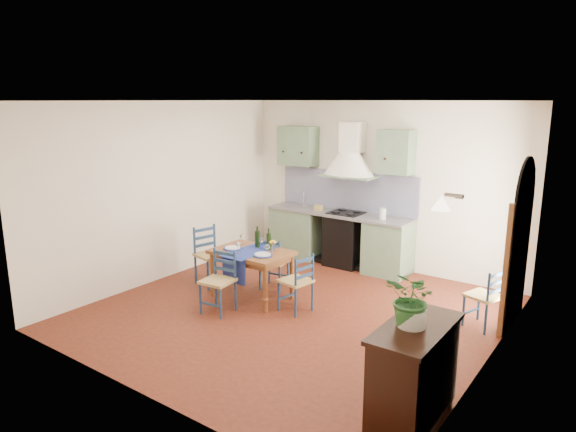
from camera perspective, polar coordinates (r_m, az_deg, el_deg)
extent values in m
plane|color=#4A170F|center=(7.09, 0.64, -10.58)|extent=(5.00, 5.00, 0.00)
cube|color=silver|center=(8.79, 10.12, 3.35)|extent=(5.00, 0.04, 2.80)
cube|color=gray|center=(9.44, 1.12, -1.76)|extent=(0.90, 0.60, 0.88)
cube|color=gray|center=(8.58, 11.07, -3.50)|extent=(0.70, 0.60, 0.88)
cube|color=black|center=(8.92, 6.41, -2.70)|extent=(0.60, 0.58, 0.88)
cube|color=gray|center=(8.89, 5.64, 0.31)|extent=(2.60, 0.64, 0.04)
cube|color=silver|center=(9.33, 1.13, 0.94)|extent=(0.45, 0.40, 0.03)
cylinder|color=silver|center=(9.45, 1.75, 2.04)|extent=(0.02, 0.02, 0.26)
cube|color=black|center=(8.81, 6.48, 0.34)|extent=(0.55, 0.48, 0.02)
cube|color=black|center=(9.15, 5.68, -4.90)|extent=(2.60, 0.50, 0.08)
cube|color=#090D51|center=(9.05, 6.57, 2.84)|extent=(2.65, 0.05, 0.68)
cube|color=gray|center=(9.33, 1.11, 7.81)|extent=(0.70, 0.34, 0.70)
cube|color=gray|center=(8.40, 11.90, 6.98)|extent=(0.55, 0.34, 0.70)
cone|color=white|center=(8.72, 6.82, 5.71)|extent=(0.96, 0.96, 0.40)
cube|color=white|center=(8.76, 7.19, 8.69)|extent=(0.36, 0.30, 0.50)
cube|color=silver|center=(5.64, 21.93, -2.64)|extent=(0.04, 5.00, 2.80)
cube|color=black|center=(7.12, 24.22, -4.57)|extent=(0.03, 1.00, 1.65)
cylinder|color=black|center=(6.94, 24.84, 1.96)|extent=(0.03, 1.00, 1.00)
cube|color=brown|center=(6.62, 23.03, -5.73)|extent=(0.06, 0.06, 1.65)
cube|color=brown|center=(7.64, 24.89, -3.51)|extent=(0.06, 0.06, 1.65)
cube|color=brown|center=(7.29, 24.58, -2.95)|extent=(0.04, 0.55, 1.96)
cylinder|color=silver|center=(4.38, 17.96, 2.15)|extent=(0.15, 0.04, 0.04)
cone|color=#FFEDC6|center=(4.43, 16.68, 1.41)|extent=(0.16, 0.16, 0.12)
cube|color=silver|center=(8.32, -13.56, 2.67)|extent=(0.04, 5.00, 2.80)
cube|color=white|center=(6.51, 0.71, 12.73)|extent=(5.00, 5.00, 0.01)
cube|color=brown|center=(7.35, -4.06, -4.10)|extent=(1.12, 0.75, 0.05)
cube|color=brown|center=(7.37, -4.05, -4.58)|extent=(1.01, 0.64, 0.08)
cylinder|color=brown|center=(7.57, -8.38, -6.52)|extent=(0.06, 0.06, 0.65)
cylinder|color=brown|center=(7.99, -5.29, -5.38)|extent=(0.06, 0.06, 0.65)
cylinder|color=brown|center=(6.95, -2.54, -8.17)|extent=(0.06, 0.06, 0.65)
cylinder|color=brown|center=(7.40, 0.45, -6.82)|extent=(0.06, 0.06, 0.65)
cube|color=navy|center=(7.31, -4.30, -3.96)|extent=(0.42, 0.84, 0.01)
cube|color=navy|center=(7.13, -6.03, -5.99)|extent=(0.42, 0.02, 0.38)
cylinder|color=navy|center=(7.45, -6.16, -3.59)|extent=(0.28, 0.28, 0.01)
cylinder|color=silver|center=(7.45, -6.16, -3.52)|extent=(0.22, 0.22, 0.01)
cylinder|color=navy|center=(7.10, -2.84, -4.36)|extent=(0.28, 0.28, 0.01)
cylinder|color=silver|center=(7.10, -2.84, -4.28)|extent=(0.22, 0.22, 0.01)
cylinder|color=black|center=(7.47, -3.43, -2.35)|extent=(0.07, 0.07, 0.32)
cylinder|color=black|center=(7.34, -2.15, -2.61)|extent=(0.07, 0.07, 0.32)
cylinder|color=white|center=(7.26, -1.69, -3.59)|extent=(0.05, 0.05, 0.10)
sphere|color=gold|center=(7.24, -1.69, -2.90)|extent=(0.10, 0.10, 0.10)
cylinder|color=navy|center=(7.04, -9.71, -9.05)|extent=(0.03, 0.03, 0.43)
cylinder|color=navy|center=(7.21, -8.08, -6.72)|extent=(0.03, 0.03, 0.84)
cylinder|color=navy|center=(6.84, -7.51, -9.63)|extent=(0.03, 0.03, 0.43)
cylinder|color=navy|center=(7.02, -5.90, -7.20)|extent=(0.03, 0.03, 0.84)
cube|color=#A68E50|center=(6.98, -7.83, -7.17)|extent=(0.43, 0.43, 0.04)
cube|color=navy|center=(7.07, -7.03, -5.89)|extent=(0.35, 0.06, 0.04)
cube|color=navy|center=(7.03, -7.06, -5.03)|extent=(0.35, 0.06, 0.04)
cube|color=navy|center=(7.00, -7.08, -4.16)|extent=(0.35, 0.06, 0.04)
cube|color=navy|center=(6.96, -8.62, -9.69)|extent=(0.34, 0.06, 0.02)
cylinder|color=navy|center=(7.94, 0.02, -6.36)|extent=(0.03, 0.03, 0.41)
cylinder|color=navy|center=(7.60, -0.95, -5.69)|extent=(0.03, 0.03, 0.81)
cylinder|color=navy|center=(8.07, -2.10, -6.06)|extent=(0.03, 0.03, 0.41)
cylinder|color=navy|center=(7.73, -3.14, -5.38)|extent=(0.03, 0.03, 0.81)
cube|color=#A68E50|center=(7.79, -1.55, -5.04)|extent=(0.45, 0.45, 0.04)
cube|color=navy|center=(7.62, -2.06, -4.57)|extent=(0.34, 0.10, 0.04)
cube|color=navy|center=(7.59, -2.07, -3.80)|extent=(0.34, 0.10, 0.04)
cube|color=navy|center=(7.56, -2.08, -3.02)|extent=(0.34, 0.10, 0.04)
cube|color=navy|center=(8.02, -1.05, -6.51)|extent=(0.32, 0.10, 0.02)
cylinder|color=navy|center=(7.85, -8.88, -6.56)|extent=(0.04, 0.04, 0.46)
cylinder|color=navy|center=(8.08, -10.29, -4.40)|extent=(0.04, 0.04, 0.91)
cylinder|color=navy|center=(8.03, -6.67, -6.04)|extent=(0.04, 0.04, 0.46)
cylinder|color=navy|center=(8.25, -8.12, -3.94)|extent=(0.04, 0.04, 0.91)
cube|color=#A68E50|center=(8.01, -8.52, -4.29)|extent=(0.51, 0.51, 0.04)
cube|color=navy|center=(8.12, -9.23, -3.15)|extent=(0.12, 0.38, 0.05)
cube|color=navy|center=(8.09, -9.26, -2.33)|extent=(0.12, 0.38, 0.05)
cube|color=navy|center=(8.06, -9.29, -1.50)|extent=(0.12, 0.38, 0.05)
cube|color=navy|center=(7.95, -7.75, -6.64)|extent=(0.12, 0.36, 0.03)
cylinder|color=navy|center=(7.26, 0.84, -8.23)|extent=(0.03, 0.03, 0.41)
cylinder|color=navy|center=(6.98, 2.74, -7.39)|extent=(0.03, 0.03, 0.81)
cylinder|color=navy|center=(7.05, -1.04, -8.89)|extent=(0.03, 0.03, 0.41)
cylinder|color=navy|center=(6.76, 0.85, -8.06)|extent=(0.03, 0.03, 0.81)
cube|color=#A68E50|center=(6.97, 0.85, -7.22)|extent=(0.44, 0.44, 0.04)
cube|color=navy|center=(6.82, 1.82, -6.66)|extent=(0.08, 0.34, 0.04)
cube|color=navy|center=(6.79, 1.83, -5.81)|extent=(0.08, 0.34, 0.04)
cube|color=navy|center=(6.76, 1.83, -4.94)|extent=(0.08, 0.34, 0.04)
cube|color=navy|center=(7.17, -0.08, -8.89)|extent=(0.08, 0.32, 0.02)
cylinder|color=navy|center=(7.22, 20.42, -9.25)|extent=(0.03, 0.03, 0.41)
cylinder|color=navy|center=(6.99, 22.70, -8.46)|extent=(0.03, 0.03, 0.79)
cylinder|color=navy|center=(6.97, 18.92, -9.92)|extent=(0.03, 0.03, 0.41)
cylinder|color=navy|center=(6.74, 21.24, -9.13)|extent=(0.03, 0.03, 0.79)
cube|color=#A68E50|center=(6.93, 20.90, -8.28)|extent=(0.47, 0.47, 0.04)
cube|color=navy|center=(6.82, 22.08, -7.75)|extent=(0.13, 0.32, 0.04)
cube|color=navy|center=(6.78, 22.15, -6.91)|extent=(0.13, 0.32, 0.04)
cube|color=navy|center=(6.75, 22.23, -6.07)|extent=(0.13, 0.32, 0.04)
cube|color=navy|center=(7.11, 19.66, -9.91)|extent=(0.13, 0.31, 0.02)
cube|color=black|center=(4.79, 13.77, -16.63)|extent=(0.45, 1.00, 0.82)
cube|color=black|center=(4.60, 14.06, -12.00)|extent=(0.50, 1.05, 0.04)
cube|color=brown|center=(4.70, 9.91, -17.60)|extent=(0.02, 0.38, 0.63)
cube|color=brown|center=(5.07, 12.28, -15.31)|extent=(0.02, 0.38, 0.63)
cube|color=black|center=(5.42, 13.57, -18.35)|extent=(0.08, 0.08, 0.08)
cube|color=black|center=(5.33, 17.25, -19.21)|extent=(0.08, 0.08, 0.08)
imported|color=#2A672F|center=(4.48, 13.70, -8.98)|extent=(0.53, 0.49, 0.49)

